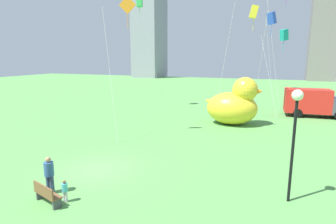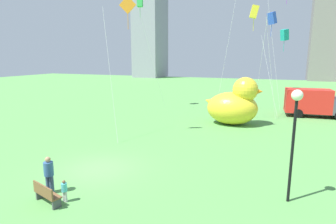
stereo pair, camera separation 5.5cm
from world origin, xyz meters
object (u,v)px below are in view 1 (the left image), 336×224
(person_adult, at_px, (49,173))
(kite_teal, at_px, (284,35))
(kite_green, at_px, (140,2))
(box_truck, at_px, (314,103))
(kite_blue, at_px, (272,19))
(kite_orange, at_px, (126,11))
(kite_yellow, at_px, (254,12))
(park_bench, at_px, (46,194))
(giant_inflatable_duck, at_px, (234,104))
(person_child, at_px, (65,190))
(lamppost, at_px, (295,119))

(person_adult, relative_size, kite_teal, 0.19)
(kite_green, bearing_deg, box_truck, 5.98)
(box_truck, xyz_separation_m, kite_blue, (-4.62, -2.20, 8.23))
(kite_orange, bearing_deg, kite_teal, 51.49)
(person_adult, bearing_deg, kite_teal, 67.53)
(kite_green, xyz_separation_m, kite_yellow, (12.67, -1.81, -2.02))
(kite_green, relative_size, kite_yellow, 1.19)
(park_bench, bearing_deg, giant_inflatable_duck, 73.34)
(giant_inflatable_duck, relative_size, kite_blue, 0.51)
(person_child, relative_size, giant_inflatable_duck, 0.19)
(giant_inflatable_duck, relative_size, kite_orange, 0.50)
(kite_yellow, bearing_deg, giant_inflatable_duck, -112.26)
(kite_yellow, bearing_deg, kite_blue, 45.77)
(park_bench, relative_size, box_truck, 0.25)
(park_bench, bearing_deg, person_child, 35.13)
(person_child, xyz_separation_m, kite_teal, (8.41, 23.60, 7.75))
(person_adult, relative_size, kite_orange, 0.17)
(park_bench, height_order, kite_blue, kite_blue)
(park_bench, distance_m, kite_orange, 13.81)
(kite_green, bearing_deg, kite_teal, 8.55)
(kite_teal, bearing_deg, person_adult, -112.47)
(kite_blue, bearing_deg, person_adult, -112.03)
(park_bench, height_order, giant_inflatable_duck, giant_inflatable_duck)
(box_truck, relative_size, kite_green, 0.48)
(giant_inflatable_duck, height_order, lamppost, lamppost)
(kite_blue, bearing_deg, kite_green, 179.07)
(park_bench, relative_size, kite_teal, 0.17)
(park_bench, height_order, kite_yellow, kite_yellow)
(giant_inflatable_duck, relative_size, kite_green, 0.41)
(park_bench, xyz_separation_m, kite_orange, (-1.82, 10.40, 8.90))
(kite_yellow, bearing_deg, person_adult, -109.68)
(kite_blue, distance_m, kite_orange, 14.65)
(person_adult, bearing_deg, box_truck, 60.41)
(giant_inflatable_duck, distance_m, kite_yellow, 8.74)
(kite_teal, distance_m, kite_orange, 17.44)
(kite_green, xyz_separation_m, kite_teal, (15.44, 2.32, -3.85))
(kite_green, distance_m, kite_yellow, 12.95)
(person_adult, distance_m, kite_teal, 26.16)
(giant_inflatable_duck, distance_m, kite_teal, 10.07)
(giant_inflatable_duck, distance_m, kite_orange, 12.36)
(lamppost, distance_m, kite_blue, 18.59)
(person_adult, xyz_separation_m, giant_inflatable_duck, (5.76, 16.47, 0.90))
(person_child, xyz_separation_m, kite_green, (-7.03, 21.27, 11.59))
(lamppost, xyz_separation_m, kite_green, (-15.91, 17.73, 8.53))
(person_child, xyz_separation_m, kite_blue, (7.17, 21.04, 9.13))
(lamppost, relative_size, kite_yellow, 0.45)
(person_child, distance_m, kite_orange, 13.54)
(person_adult, xyz_separation_m, kite_teal, (9.60, 23.20, 7.34))
(kite_teal, bearing_deg, giant_inflatable_duck, -119.72)
(person_adult, xyz_separation_m, kite_blue, (8.35, 20.65, 8.72))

